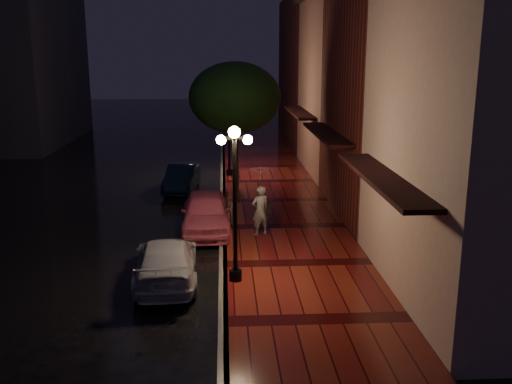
% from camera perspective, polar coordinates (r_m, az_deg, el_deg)
% --- Properties ---
extents(ground, '(120.00, 120.00, 0.00)m').
position_cam_1_polar(ground, '(20.86, -3.32, -3.90)').
color(ground, black).
rests_on(ground, ground).
extents(sidewalk, '(4.50, 60.00, 0.15)m').
position_cam_1_polar(sidewalk, '(20.95, 2.86, -3.60)').
color(sidewalk, '#4A0D0D').
rests_on(sidewalk, ground).
extents(curb, '(0.25, 60.00, 0.15)m').
position_cam_1_polar(curb, '(20.84, -3.32, -3.70)').
color(curb, '#595451').
rests_on(curb, ground).
extents(storefront_near, '(5.00, 8.00, 8.50)m').
position_cam_1_polar(storefront_near, '(15.65, 23.15, 5.02)').
color(storefront_near, gray).
rests_on(storefront_near, ground).
extents(storefront_mid, '(5.00, 8.00, 11.00)m').
position_cam_1_polar(storefront_mid, '(22.96, 14.59, 11.29)').
color(storefront_mid, '#511914').
rests_on(storefront_mid, ground).
extents(storefront_far, '(5.00, 8.00, 9.00)m').
position_cam_1_polar(storefront_far, '(30.72, 9.93, 10.20)').
color(storefront_far, '#8C5951').
rests_on(storefront_far, ground).
extents(storefront_extra, '(5.00, 12.00, 10.00)m').
position_cam_1_polar(storefront_extra, '(40.49, 6.73, 11.85)').
color(storefront_extra, '#511914').
rests_on(storefront_extra, ground).
extents(streetlamp_near, '(0.96, 0.36, 4.31)m').
position_cam_1_polar(streetlamp_near, '(15.34, -2.13, -0.32)').
color(streetlamp_near, black).
rests_on(streetlamp_near, sidewalk).
extents(streetlamp_far, '(0.96, 0.36, 4.31)m').
position_cam_1_polar(streetlamp_far, '(29.11, -2.71, 6.44)').
color(streetlamp_far, black).
rests_on(streetlamp_far, sidewalk).
extents(street_tree, '(4.16, 4.16, 5.80)m').
position_cam_1_polar(street_tree, '(25.95, -2.10, 9.19)').
color(street_tree, black).
rests_on(street_tree, sidewalk).
extents(pink_car, '(1.83, 4.34, 1.46)m').
position_cam_1_polar(pink_car, '(20.61, -5.01, -2.02)').
color(pink_car, '#DE5B76').
rests_on(pink_car, ground).
extents(navy_car, '(1.65, 3.84, 1.23)m').
position_cam_1_polar(navy_car, '(26.86, -7.40, 1.41)').
color(navy_car, black).
rests_on(navy_car, ground).
extents(silver_car, '(1.99, 4.34, 1.23)m').
position_cam_1_polar(silver_car, '(16.38, -8.98, -6.82)').
color(silver_car, '#B6B7BE').
rests_on(silver_car, ground).
extents(woman_with_umbrella, '(1.01, 1.03, 2.43)m').
position_cam_1_polar(woman_with_umbrella, '(19.50, 0.45, 0.21)').
color(woman_with_umbrella, silver).
rests_on(woman_with_umbrella, sidewalk).
extents(parking_meter, '(0.13, 0.11, 1.16)m').
position_cam_1_polar(parking_meter, '(21.20, -2.94, -1.19)').
color(parking_meter, black).
rests_on(parking_meter, sidewalk).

